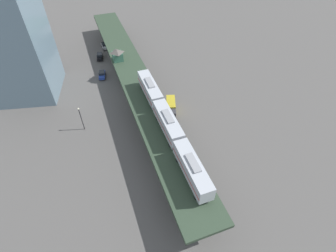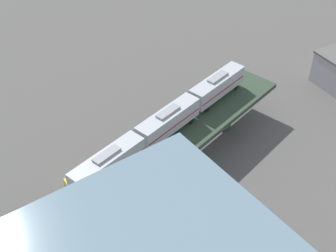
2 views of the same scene
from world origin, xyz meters
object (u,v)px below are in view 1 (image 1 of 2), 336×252
object	(u,v)px
office_tower	(7,32)
delivery_truck	(171,107)
street_car_blue	(102,74)
street_car_silver	(105,46)
street_lamp	(81,117)
signal_hut	(117,55)
street_car_black	(100,56)
subway_train	(168,122)

from	to	relation	value
office_tower	delivery_truck	bearing A→B (deg)	159.41
street_car_blue	street_car_silver	world-z (taller)	same
street_car_blue	delivery_truck	world-z (taller)	delivery_truck
street_lamp	office_tower	bearing A→B (deg)	-47.75
street_car_silver	signal_hut	bearing A→B (deg)	105.91
street_car_black	street_car_silver	xyz separation A→B (m)	(-1.28, -7.45, 0.00)
signal_hut	office_tower	world-z (taller)	office_tower
street_car_black	street_car_blue	xyz separation A→B (m)	(-1.38, 11.42, 0.00)
delivery_truck	street_car_blue	bearing A→B (deg)	-45.26
signal_hut	delivery_truck	bearing A→B (deg)	127.32
subway_train	street_car_black	bearing A→B (deg)	-67.66
signal_hut	street_car_blue	distance (m)	9.53
street_car_blue	street_car_silver	size ratio (longest dim) A/B	0.94
subway_train	street_lamp	distance (m)	22.68
subway_train	office_tower	size ratio (longest dim) A/B	1.02
signal_hut	delivery_truck	distance (m)	23.04
street_car_black	delivery_truck	xyz separation A→B (m)	(-20.56, 30.76, 0.82)
street_car_silver	office_tower	xyz separation A→B (m)	(19.76, 23.55, 17.06)
delivery_truck	office_tower	bearing A→B (deg)	-20.59
street_car_black	office_tower	xyz separation A→B (m)	(18.48, 16.10, 17.06)
street_car_black	street_car_blue	size ratio (longest dim) A/B	1.00
street_lamp	signal_hut	bearing A→B (deg)	-112.99
signal_hut	subway_train	bearing A→B (deg)	109.52
street_car_blue	street_lamp	xyz separation A→B (m)	(3.22, 23.01, 3.17)
subway_train	street_car_silver	distance (m)	54.77
street_car_black	street_car_blue	distance (m)	11.50
delivery_truck	office_tower	xyz separation A→B (m)	(39.04, -14.66, 16.24)
subway_train	street_car_silver	world-z (taller)	subway_train
signal_hut	street_car_silver	distance (m)	22.70
street_car_black	office_tower	bearing A→B (deg)	41.07
subway_train	delivery_truck	size ratio (longest dim) A/B	5.00
street_car_silver	street_lamp	xyz separation A→B (m)	(3.12, 41.87, 3.17)
subway_train	office_tower	distance (m)	46.89
subway_train	signal_hut	xyz separation A→B (m)	(10.93, -30.84, -0.74)
subway_train	street_car_black	world-z (taller)	subway_train
delivery_truck	street_car_silver	bearing A→B (deg)	-63.23
signal_hut	street_car_silver	xyz separation A→B (m)	(5.88, -20.65, -7.37)
subway_train	signal_hut	size ratio (longest dim) A/B	9.57
street_lamp	subway_train	bearing A→B (deg)	154.25
street_car_black	street_car_silver	bearing A→B (deg)	-99.76
signal_hut	delivery_truck	size ratio (longest dim) A/B	0.52
street_car_blue	street_lamp	distance (m)	23.44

